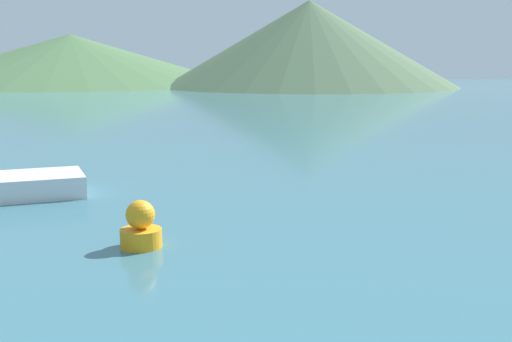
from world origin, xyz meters
TOP-DOWN VIEW (x-y plane):
  - buoy_marker at (-1.92, 12.62)m, footprint 0.81×0.81m
  - hill_west at (-14.17, 102.34)m, footprint 51.12×51.12m
  - hill_central at (19.27, 87.48)m, footprint 40.44×40.44m

SIDE VIEW (x-z plane):
  - buoy_marker at x=-1.92m, z-range -0.08..0.85m
  - hill_west at x=-14.17m, z-range 0.00..7.52m
  - hill_central at x=19.27m, z-range 0.00..11.66m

